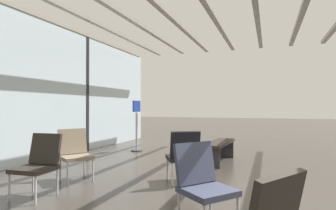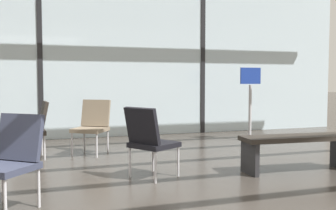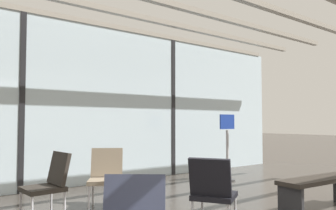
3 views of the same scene
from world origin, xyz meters
TOP-DOWN VIEW (x-y plane):
  - window_mullion_2 at (3.50, 5.20)m, footprint 0.10×0.12m
  - lounge_chair_2 at (-0.10, 3.28)m, footprint 0.56×0.52m
  - lounge_chair_3 at (1.23, 1.57)m, footprint 0.70×0.68m
  - lounge_chair_5 at (-0.28, 0.90)m, footprint 0.70×0.71m
  - lounge_chair_6 at (0.79, 3.39)m, footprint 0.69×0.70m
  - waiting_bench at (3.16, 1.30)m, footprint 1.53×0.52m
  - info_sign at (3.92, 3.79)m, footprint 0.44×0.32m

SIDE VIEW (x-z plane):
  - waiting_bench at x=3.16m, z-range 0.13..0.60m
  - lounge_chair_2 at x=-0.10m, z-range 0.06..0.93m
  - lounge_chair_3 at x=1.23m, z-range 0.06..0.93m
  - lounge_chair_5 at x=-0.28m, z-range 0.06..0.93m
  - lounge_chair_6 at x=0.79m, z-range 0.06..0.93m
  - info_sign at x=3.92m, z-range -0.04..1.40m
  - window_mullion_2 at x=3.50m, z-range 0.00..3.30m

